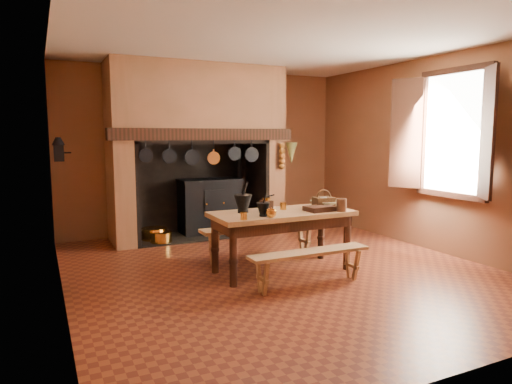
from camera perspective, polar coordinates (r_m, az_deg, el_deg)
floor at (r=5.80m, az=3.04°, el=-9.69°), size 5.50×5.50×0.00m
ceiling at (r=5.67m, az=3.24°, el=18.54°), size 5.50×5.50×0.00m
back_wall at (r=8.08m, az=-6.31°, el=5.11°), size 5.00×0.02×2.80m
wall_left at (r=4.88m, az=-23.60°, el=3.27°), size 0.02×5.50×2.80m
wall_right at (r=7.11m, az=21.16°, el=4.41°), size 0.02×5.50×2.80m
wall_front at (r=3.42m, az=25.87°, el=1.76°), size 5.00×0.02×2.80m
chimney_breast at (r=7.56m, az=-7.40°, el=8.09°), size 2.95×0.96×2.80m
iron_range at (r=7.87m, az=-5.78°, el=-1.64°), size 1.12×0.55×1.60m
hearth_pans at (r=7.44m, az=-12.48°, el=-5.33°), size 0.51×0.62×0.20m
hanging_pans at (r=7.08m, az=-6.38°, el=4.51°), size 1.92×0.29×0.27m
onion_string at (r=7.61m, az=3.27°, el=4.50°), size 0.12×0.10×0.46m
herb_bunch at (r=7.70m, az=4.45°, el=4.89°), size 0.20×0.20×0.35m
window at (r=6.72m, az=22.88°, el=6.76°), size 0.39×1.75×1.76m
wall_coffee_mill at (r=6.43m, az=-23.45°, el=5.11°), size 0.23×0.16×0.31m
work_table at (r=5.61m, az=3.26°, el=-3.63°), size 1.73×0.77×0.75m
bench_front at (r=5.15m, az=6.70°, el=-8.41°), size 1.44×0.25×0.40m
bench_back at (r=6.17m, az=0.65°, el=-5.28°), size 1.68×0.29×0.47m
mortar_large at (r=5.47m, az=-1.64°, el=-1.32°), size 0.22×0.22×0.37m
mortar_small at (r=5.23m, az=0.91°, el=-2.10°), size 0.16×0.16×0.27m
coffee_grinder at (r=5.62m, az=1.33°, el=-1.58°), size 0.17×0.13×0.20m
brass_mug_a at (r=5.03m, az=-1.53°, el=-3.01°), size 0.09×0.09×0.09m
brass_mug_b at (r=5.71m, az=3.42°, el=-1.76°), size 0.10×0.10×0.09m
mixing_bowl at (r=5.97m, az=8.74°, el=-1.46°), size 0.40×0.40×0.09m
stoneware_crock at (r=5.67m, az=10.63°, el=-1.60°), size 0.14×0.14×0.16m
glass_jar at (r=5.83m, az=8.43°, el=-1.36°), size 0.10×0.10×0.15m
wicker_basket at (r=5.88m, az=8.45°, el=-1.25°), size 0.27×0.21×0.24m
wooden_tray at (r=5.66m, az=7.98°, el=-2.06°), size 0.36×0.27×0.06m
brass_cup at (r=5.17m, az=1.91°, el=-2.68°), size 0.14×0.14×0.09m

